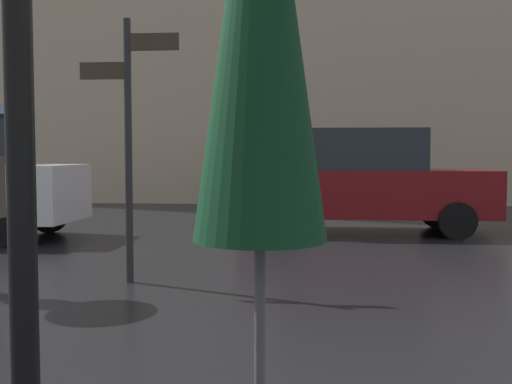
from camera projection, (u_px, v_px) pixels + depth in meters
The scene contains 3 objects.
folded_patio_umbrella_near at pixel (260, 23), 1.94m from camera, with size 0.48×0.48×2.65m.
parked_car_right at pixel (361, 180), 11.13m from camera, with size 4.41×1.89×1.84m.
street_signpost at pixel (129, 123), 6.73m from camera, with size 1.08×0.08×2.85m.
Camera 1 is at (1.26, -2.52, 1.40)m, focal length 43.86 mm.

